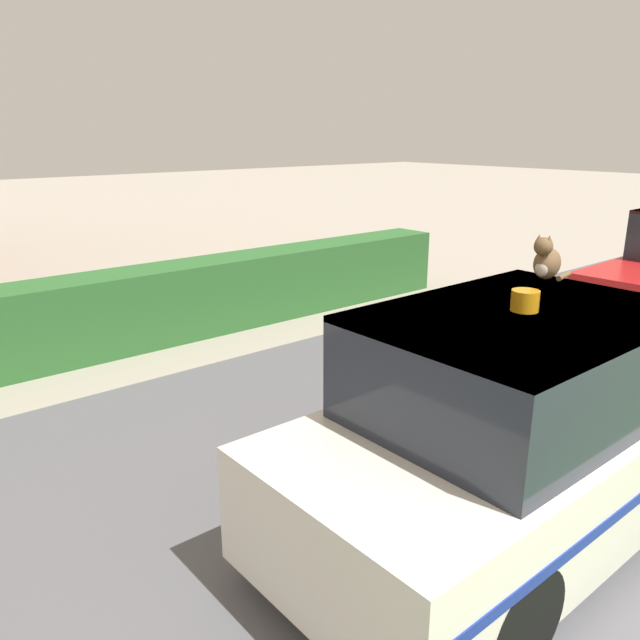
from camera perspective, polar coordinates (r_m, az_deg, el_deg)
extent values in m
cube|color=#5B5B60|center=(5.26, -0.41, -13.73)|extent=(28.00, 5.41, 0.01)
cube|color=#2D662D|center=(8.58, -12.92, 1.69)|extent=(9.35, 0.71, 0.99)
cylinder|color=black|center=(6.17, 19.55, -6.63)|extent=(0.63, 0.20, 0.63)
cylinder|color=black|center=(3.63, 17.27, -24.54)|extent=(0.63, 0.20, 0.63)
cylinder|color=black|center=(4.35, 1.02, -15.91)|extent=(0.63, 0.20, 0.63)
cube|color=silver|center=(4.73, 19.02, -10.81)|extent=(4.17, 1.63, 0.75)
cube|color=#232833|center=(4.21, 17.74, -3.61)|extent=(2.07, 1.46, 0.68)
cube|color=silver|center=(4.11, 18.13, 0.54)|extent=(2.07, 1.46, 0.04)
cube|color=navy|center=(5.11, 11.32, -7.35)|extent=(3.95, 0.02, 0.07)
cylinder|color=orange|center=(4.09, 18.24, 1.69)|extent=(0.17, 0.17, 0.13)
ellipsoid|color=brown|center=(4.42, 20.05, 4.88)|extent=(0.27, 0.21, 0.21)
ellipsoid|color=beige|center=(4.33, 19.62, 4.50)|extent=(0.08, 0.10, 0.11)
sphere|color=brown|center=(4.30, 19.75, 6.35)|extent=(0.12, 0.12, 0.12)
cone|color=brown|center=(4.30, 19.40, 7.09)|extent=(0.05, 0.05, 0.05)
cone|color=brown|center=(4.28, 20.24, 6.96)|extent=(0.05, 0.05, 0.05)
cylinder|color=brown|center=(4.48, 21.39, 3.77)|extent=(0.20, 0.07, 0.04)
cylinder|color=black|center=(9.33, 24.01, 0.69)|extent=(0.61, 0.22, 0.60)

